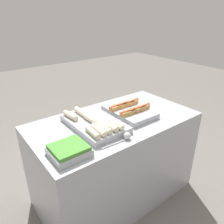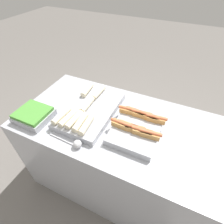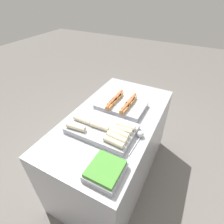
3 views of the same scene
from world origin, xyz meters
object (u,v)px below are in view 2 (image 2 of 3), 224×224
tray_wraps (89,110)px  tray_side_front (34,115)px  tray_hotdogs (138,125)px  serving_spoon_near (76,144)px

tray_wraps → tray_side_front: tray_wraps is taller
tray_hotdogs → tray_side_front: bearing=-162.6°
tray_hotdogs → tray_side_front: tray_hotdogs is taller
tray_hotdogs → tray_side_front: (-0.73, -0.23, -0.00)m
tray_side_front → tray_hotdogs: bearing=17.4°
tray_hotdogs → tray_wraps: (-0.39, -0.01, -0.00)m
tray_hotdogs → serving_spoon_near: tray_hotdogs is taller
serving_spoon_near → tray_side_front: bearing=169.0°
tray_wraps → serving_spoon_near: (0.08, -0.30, -0.01)m
tray_hotdogs → serving_spoon_near: 0.44m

